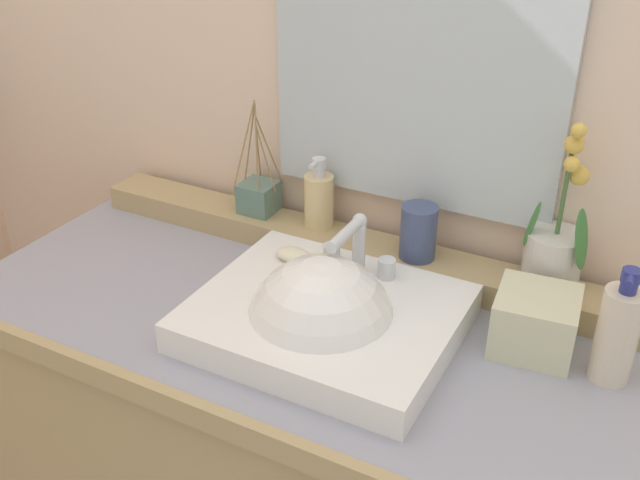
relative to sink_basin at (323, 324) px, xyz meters
The scene contains 11 objects.
wall_back 0.55m from the sink_basin, 94.60° to the left, with size 3.13×0.20×2.42m, color beige.
back_ledge 0.25m from the sink_basin, 97.65° to the left, with size 1.23×0.10×0.05m, color tan.
sink_basin is the anchor object (origin of this frame).
soap_bar 0.17m from the sink_basin, 137.08° to the left, with size 0.07×0.04×0.02m, color beige.
potted_plant 0.42m from the sink_basin, 40.25° to the left, with size 0.12×0.10×0.30m.
soap_dispenser 0.32m from the sink_basin, 119.29° to the left, with size 0.06×0.06×0.15m.
tumbler_cup 0.26m from the sink_basin, 73.23° to the left, with size 0.07×0.07×0.10m, color #3F4A70.
reed_diffuser 0.40m from the sink_basin, 137.69° to the left, with size 0.08×0.10×0.24m.
lotion_bottle 0.46m from the sink_basin, 14.19° to the left, with size 0.06×0.07×0.20m.
tissue_box 0.35m from the sink_basin, 22.87° to the left, with size 0.13×0.13×0.10m, color beige.
mirror 0.48m from the sink_basin, 86.22° to the left, with size 0.55×0.02×0.53m, color silver.
Camera 1 is at (0.50, -0.93, 1.58)m, focal length 41.09 mm.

